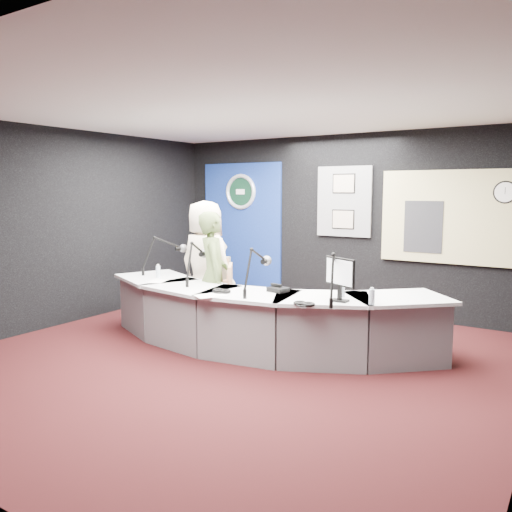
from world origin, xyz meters
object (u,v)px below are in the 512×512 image
Objects in this scene: armchair_left at (206,288)px; person_man at (205,263)px; armchair_right at (214,297)px; broadcast_desk at (255,318)px; person_woman at (213,275)px.

person_man reaches higher than armchair_left.
armchair_right is 0.60× the size of person_man.
armchair_left is (-1.20, 0.54, 0.15)m from broadcast_desk.
armchair_left is 0.71m from person_woman.
person_man is (0.00, 0.00, 0.36)m from armchair_left.
person_woman reaches higher than broadcast_desk.
person_woman is (0.00, 0.00, 0.30)m from armchair_right.
person_woman is at bearing 171.58° from broadcast_desk.
person_woman reaches higher than armchair_right.
broadcast_desk is at bearing -23.80° from armchair_left.
person_man is (-0.48, 0.44, 0.36)m from armchair_right.
broadcast_desk is 2.53× the size of person_man.
broadcast_desk is 4.27× the size of armchair_left.
armchair_left is at bearing -165.71° from armchair_right.
person_man is at bearing 5.09° from person_woman.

